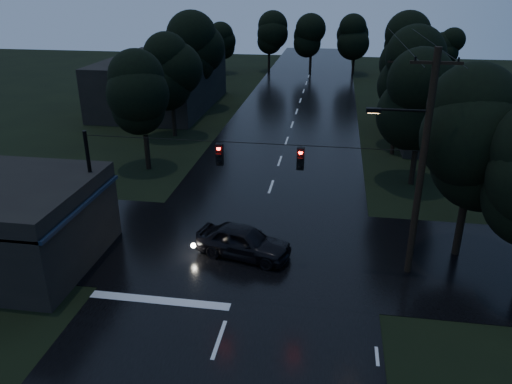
# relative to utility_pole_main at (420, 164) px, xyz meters

# --- Properties ---
(main_road) EXTENTS (12.00, 120.00, 0.02)m
(main_road) POSITION_rel_utility_pole_main_xyz_m (-7.41, 19.00, -5.26)
(main_road) COLOR black
(main_road) RESTS_ON ground
(cross_street) EXTENTS (60.00, 9.00, 0.02)m
(cross_street) POSITION_rel_utility_pole_main_xyz_m (-7.41, 1.00, -5.26)
(cross_street) COLOR black
(cross_street) RESTS_ON ground
(building_far_right) EXTENTS (10.00, 14.00, 4.40)m
(building_far_right) POSITION_rel_utility_pole_main_xyz_m (6.59, 23.00, -3.06)
(building_far_right) COLOR black
(building_far_right) RESTS_ON ground
(building_far_left) EXTENTS (10.00, 16.00, 5.00)m
(building_far_left) POSITION_rel_utility_pole_main_xyz_m (-21.41, 29.00, -2.76)
(building_far_left) COLOR black
(building_far_left) RESTS_ON ground
(utility_pole_main) EXTENTS (3.50, 0.30, 10.00)m
(utility_pole_main) POSITION_rel_utility_pole_main_xyz_m (0.00, 0.00, 0.00)
(utility_pole_main) COLOR black
(utility_pole_main) RESTS_ON ground
(utility_pole_far) EXTENTS (2.00, 0.30, 7.50)m
(utility_pole_far) POSITION_rel_utility_pole_main_xyz_m (0.89, 17.00, -1.38)
(utility_pole_far) COLOR black
(utility_pole_far) RESTS_ON ground
(anchor_pole_left) EXTENTS (0.18, 0.18, 6.00)m
(anchor_pole_left) POSITION_rel_utility_pole_main_xyz_m (-14.91, 0.00, -2.26)
(anchor_pole_left) COLOR black
(anchor_pole_left) RESTS_ON ground
(span_signals) EXTENTS (15.00, 0.37, 1.12)m
(span_signals) POSITION_rel_utility_pole_main_xyz_m (-6.85, -0.01, -0.01)
(span_signals) COLOR black
(span_signals) RESTS_ON ground
(tree_corner_near) EXTENTS (4.48, 4.48, 9.44)m
(tree_corner_near) POSITION_rel_utility_pole_main_xyz_m (2.59, 2.00, 0.74)
(tree_corner_near) COLOR black
(tree_corner_near) RESTS_ON ground
(tree_left_a) EXTENTS (3.92, 3.92, 8.26)m
(tree_left_a) POSITION_rel_utility_pole_main_xyz_m (-16.41, 11.00, -0.02)
(tree_left_a) COLOR black
(tree_left_a) RESTS_ON ground
(tree_left_b) EXTENTS (4.20, 4.20, 8.85)m
(tree_left_b) POSITION_rel_utility_pole_main_xyz_m (-17.01, 19.00, 0.36)
(tree_left_b) COLOR black
(tree_left_b) RESTS_ON ground
(tree_left_c) EXTENTS (4.48, 4.48, 9.44)m
(tree_left_c) POSITION_rel_utility_pole_main_xyz_m (-17.61, 29.00, 0.74)
(tree_left_c) COLOR black
(tree_left_c) RESTS_ON ground
(tree_right_a) EXTENTS (4.20, 4.20, 8.85)m
(tree_right_a) POSITION_rel_utility_pole_main_xyz_m (1.59, 11.00, 0.36)
(tree_right_a) COLOR black
(tree_right_a) RESTS_ON ground
(tree_right_b) EXTENTS (4.48, 4.48, 9.44)m
(tree_right_b) POSITION_rel_utility_pole_main_xyz_m (2.19, 19.00, 0.74)
(tree_right_b) COLOR black
(tree_right_b) RESTS_ON ground
(tree_right_c) EXTENTS (4.76, 4.76, 10.03)m
(tree_right_c) POSITION_rel_utility_pole_main_xyz_m (2.79, 29.00, 1.11)
(tree_right_c) COLOR black
(tree_right_c) RESTS_ON ground
(car) EXTENTS (4.93, 2.88, 1.58)m
(car) POSITION_rel_utility_pole_main_xyz_m (-7.61, 0.20, -4.47)
(car) COLOR black
(car) RESTS_ON ground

